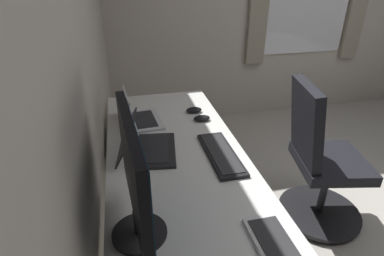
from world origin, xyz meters
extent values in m
cube|color=beige|center=(0.00, 2.02, 1.30)|extent=(4.74, 0.10, 2.60)
cube|color=white|center=(0.06, 1.60, 0.71)|extent=(2.01, 0.70, 0.03)
cylinder|color=silver|center=(1.00, 1.31, 0.35)|extent=(0.05, 0.05, 0.70)
cylinder|color=silver|center=(1.00, 1.89, 0.35)|extent=(0.05, 0.05, 0.70)
cube|color=white|center=(0.50, 1.63, 0.35)|extent=(0.40, 0.50, 0.69)
cube|color=silver|center=(0.50, 1.38, 0.35)|extent=(0.37, 0.01, 0.61)
cylinder|color=black|center=(-0.30, 1.83, 0.74)|extent=(0.20, 0.20, 0.01)
cylinder|color=black|center=(-0.30, 1.83, 0.79)|extent=(0.04, 0.04, 0.10)
cube|color=black|center=(-0.30, 1.83, 1.01)|extent=(0.52, 0.07, 0.35)
cube|color=navy|center=(-0.30, 1.81, 1.01)|extent=(0.48, 0.04, 0.30)
cube|color=silver|center=(0.62, 1.72, 0.74)|extent=(0.32, 0.22, 0.01)
cube|color=#262628|center=(0.62, 1.72, 0.75)|extent=(0.25, 0.15, 0.00)
cube|color=silver|center=(0.61, 1.84, 0.84)|extent=(0.30, 0.07, 0.18)
cube|color=#B2BCCC|center=(0.61, 1.84, 0.84)|extent=(0.27, 0.06, 0.15)
cube|color=black|center=(0.25, 1.70, 0.74)|extent=(0.36, 0.24, 0.01)
cube|color=#262628|center=(0.25, 1.70, 0.75)|extent=(0.28, 0.16, 0.00)
cube|color=black|center=(0.27, 1.84, 0.83)|extent=(0.35, 0.14, 0.17)
cube|color=#330F14|center=(0.27, 1.84, 0.83)|extent=(0.31, 0.12, 0.14)
cube|color=black|center=(0.14, 1.38, 0.74)|extent=(0.42, 0.15, 0.02)
cube|color=#2D2D30|center=(0.14, 1.38, 0.75)|extent=(0.38, 0.12, 0.00)
ellipsoid|color=black|center=(0.68, 1.40, 0.75)|extent=(0.06, 0.10, 0.03)
ellipsoid|color=black|center=(0.55, 1.38, 0.75)|extent=(0.06, 0.10, 0.03)
cube|color=black|center=(0.30, 0.57, 0.46)|extent=(0.51, 0.50, 0.07)
cube|color=black|center=(0.34, 0.78, 0.74)|extent=(0.41, 0.20, 0.50)
cylinder|color=black|center=(0.30, 0.57, 0.24)|extent=(0.05, 0.05, 0.37)
cylinder|color=black|center=(0.30, 0.57, 0.04)|extent=(0.56, 0.56, 0.03)
camera|label=1|loc=(-1.14, 1.82, 1.60)|focal=29.14mm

